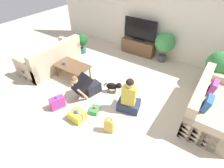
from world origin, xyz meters
name	(u,v)px	position (x,y,z in m)	size (l,w,h in m)	color
ground_plane	(113,90)	(0.00, 0.00, 0.00)	(16.00, 16.00, 0.00)	beige
wall_back	(157,19)	(0.00, 2.63, 1.30)	(8.40, 0.06, 2.60)	silver
sofa_left	(52,59)	(-2.38, -0.10, 0.31)	(0.93, 1.96, 0.88)	#C6B293
sofa_right	(211,106)	(2.38, 0.47, 0.31)	(0.93, 1.96, 0.88)	#C6B293
coffee_table	(72,66)	(-1.39, -0.15, 0.38)	(1.06, 0.61, 0.43)	brown
tv_console	(138,47)	(-0.46, 2.37, 0.27)	(1.25, 0.39, 0.53)	brown
tv	(140,31)	(-0.46, 2.37, 0.88)	(1.22, 0.20, 0.77)	black
potted_plant_back_right	(165,43)	(0.52, 2.32, 0.67)	(0.66, 0.66, 1.03)	#4C4C51
potted_plant_corner_right	(219,65)	(2.23, 1.80, 0.67)	(0.69, 0.69, 1.06)	#4C4C51
potted_plant_corner_left	(82,41)	(-2.23, 1.23, 0.48)	(0.47, 0.47, 0.77)	#336B84
person_kneeling	(86,86)	(-0.48, -0.59, 0.34)	(0.49, 0.83, 0.78)	#23232D
person_sitting	(129,99)	(0.71, -0.40, 0.35)	(0.60, 0.56, 0.95)	#283351
dog	(114,86)	(0.05, -0.06, 0.21)	(0.50, 0.29, 0.33)	black
gift_box_a	(57,103)	(-0.79, -1.33, 0.15)	(0.29, 0.39, 0.36)	#CC3389
gift_box_b	(77,116)	(-0.11, -1.34, 0.11)	(0.35, 0.29, 0.29)	yellow
gift_box_c	(95,110)	(0.08, -0.94, 0.06)	(0.26, 0.31, 0.18)	#2D934C
gift_bag_a	(109,126)	(0.69, -1.21, 0.18)	(0.23, 0.16, 0.37)	#E5B74C
mug	(64,63)	(-1.61, -0.25, 0.47)	(0.12, 0.08, 0.09)	#386BAD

